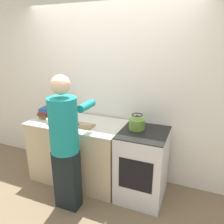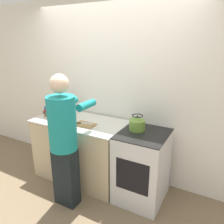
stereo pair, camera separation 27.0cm
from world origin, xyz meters
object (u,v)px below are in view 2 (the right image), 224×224
Objects in this scene: oven at (142,166)px; bowl_prep at (56,119)px; person at (64,138)px; kettle at (137,124)px; knife at (83,123)px; canister_jar at (69,109)px; cutting_board at (85,125)px.

oven is 1.37m from bowl_prep.
person reaches higher than kettle.
oven is 3.79× the size of knife.
person is at bearing -102.88° from knife.
oven is at bearing -7.83° from canister_jar.
canister_jar reaches higher than bowl_prep.
oven is at bearing -14.23° from knife.
knife is at bearing 8.94° from bowl_prep.
knife is at bearing -174.20° from oven.
bowl_prep is (-0.42, -0.07, 0.01)m from knife.
bowl_prep is (-1.27, -0.15, 0.48)m from oven.
knife is (-0.85, -0.09, 0.47)m from oven.
cutting_board is at bearing -23.94° from knife.
canister_jar is at bearing 174.09° from kettle.
oven is 0.56× the size of person.
kettle is 1.20m from canister_jar.
person is 11.46× the size of bowl_prep.
cutting_board is (-0.02, 0.45, 0.01)m from person.
bowl_prep reaches higher than knife.
canister_jar is (-0.49, 0.27, 0.08)m from cutting_board.
canister_jar is at bearing 172.17° from oven.
bowl_prep is at bearing 168.92° from knife.
knife is 0.76m from kettle.
canister_jar is (-1.30, 0.18, 0.53)m from oven.
kettle is 1.18m from bowl_prep.
cutting_board is at bearing -173.74° from oven.
oven is 5.36× the size of canister_jar.
knife is (-0.06, 0.45, 0.03)m from person.
kettle is at bearing 153.29° from oven.
canister_jar reaches higher than cutting_board.
knife is at bearing -169.12° from kettle.
person is at bearing -145.79° from oven.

